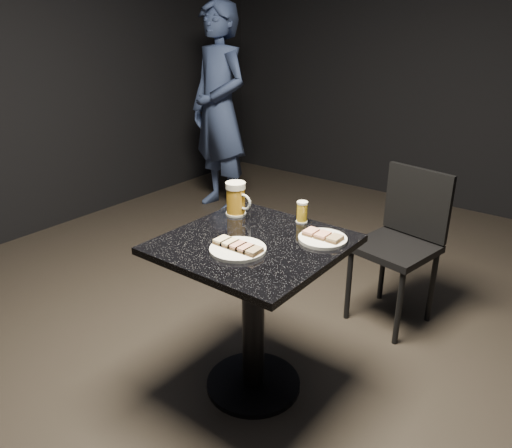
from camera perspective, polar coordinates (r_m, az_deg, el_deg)
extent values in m
plane|color=black|center=(2.48, -0.30, -17.93)|extent=(6.00, 6.00, 0.00)
plane|color=black|center=(4.63, 24.58, 19.41)|extent=(5.00, 0.00, 5.00)
cylinder|color=white|center=(1.98, -2.10, -2.91)|extent=(0.23, 0.23, 0.01)
cylinder|color=white|center=(2.09, 7.62, -1.69)|extent=(0.20, 0.20, 0.01)
imported|color=navy|center=(4.35, -4.22, 12.84)|extent=(0.71, 0.54, 1.74)
cylinder|color=black|center=(2.47, -0.30, -17.71)|extent=(0.44, 0.44, 0.03)
cylinder|color=black|center=(2.25, -0.32, -10.72)|extent=(0.10, 0.10, 0.69)
cube|color=black|center=(2.07, -0.34, -2.34)|extent=(0.70, 0.70, 0.03)
cylinder|color=silver|center=(2.34, -2.30, 1.20)|extent=(0.09, 0.09, 0.01)
cylinder|color=orange|center=(2.32, -2.33, 2.70)|extent=(0.09, 0.09, 0.12)
cylinder|color=white|center=(2.30, -2.36, 4.43)|extent=(0.09, 0.09, 0.03)
torus|color=silver|center=(2.29, -1.37, 2.53)|extent=(0.08, 0.01, 0.08)
cylinder|color=silver|center=(2.27, 5.24, 0.31)|extent=(0.05, 0.05, 0.01)
cylinder|color=yellow|center=(2.25, 5.28, 1.34)|extent=(0.05, 0.05, 0.08)
cylinder|color=white|center=(2.23, 5.32, 2.44)|extent=(0.05, 0.05, 0.01)
cube|color=black|center=(2.81, 15.56, -2.68)|extent=(0.45, 0.45, 0.04)
cylinder|color=black|center=(2.87, 10.54, -6.87)|extent=(0.03, 0.03, 0.43)
cylinder|color=black|center=(2.72, 16.01, -9.25)|extent=(0.03, 0.03, 0.43)
cylinder|color=black|center=(3.11, 14.27, -4.78)|extent=(0.03, 0.03, 0.43)
cylinder|color=black|center=(2.97, 19.46, -6.82)|extent=(0.03, 0.03, 0.43)
cube|color=black|center=(2.87, 17.97, 2.35)|extent=(0.38, 0.10, 0.38)
cube|color=#4C3521|center=(2.02, -3.83, -2.01)|extent=(0.05, 0.07, 0.01)
cube|color=beige|center=(2.02, -3.84, -1.76)|extent=(0.05, 0.07, 0.01)
cube|color=#4C3521|center=(2.00, -2.98, -2.30)|extent=(0.05, 0.07, 0.01)
cube|color=beige|center=(2.00, -2.98, -2.05)|extent=(0.05, 0.07, 0.01)
cube|color=#4C3521|center=(1.98, -2.10, -2.60)|extent=(0.05, 0.07, 0.01)
cube|color=tan|center=(1.97, -2.11, -2.35)|extent=(0.05, 0.07, 0.01)
cube|color=#4C3521|center=(1.95, -1.20, -2.90)|extent=(0.05, 0.07, 0.01)
cube|color=tan|center=(1.95, -1.21, -2.65)|extent=(0.05, 0.07, 0.01)
cube|color=#4C3521|center=(1.93, -0.29, -3.21)|extent=(0.05, 0.07, 0.01)
cube|color=#8C7251|center=(1.93, -0.29, -2.96)|extent=(0.05, 0.07, 0.01)
cube|color=#4C3521|center=(2.11, 6.31, -1.01)|extent=(0.05, 0.07, 0.01)
cube|color=tan|center=(2.11, 6.33, -0.77)|extent=(0.05, 0.07, 0.01)
cube|color=#4C3521|center=(2.09, 7.64, -1.39)|extent=(0.05, 0.07, 0.01)
cube|color=tan|center=(2.08, 7.65, -1.15)|extent=(0.05, 0.07, 0.01)
cube|color=#4C3521|center=(2.06, 9.00, -1.78)|extent=(0.05, 0.07, 0.01)
cube|color=#8C7251|center=(2.06, 9.02, -1.54)|extent=(0.05, 0.07, 0.01)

